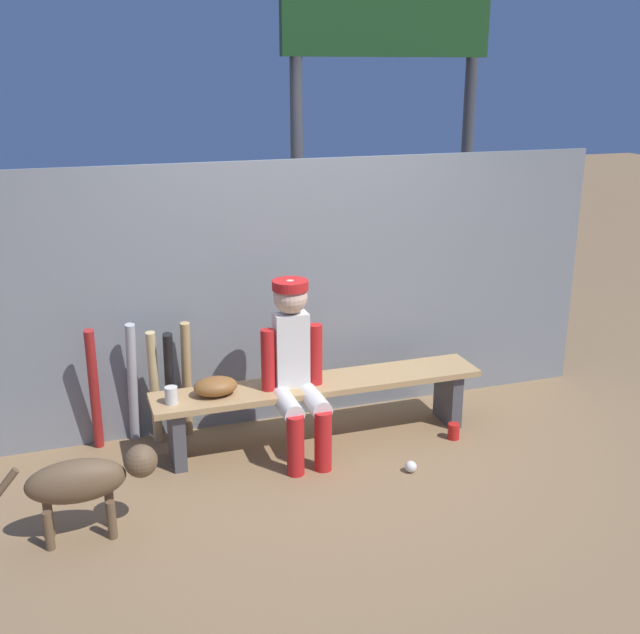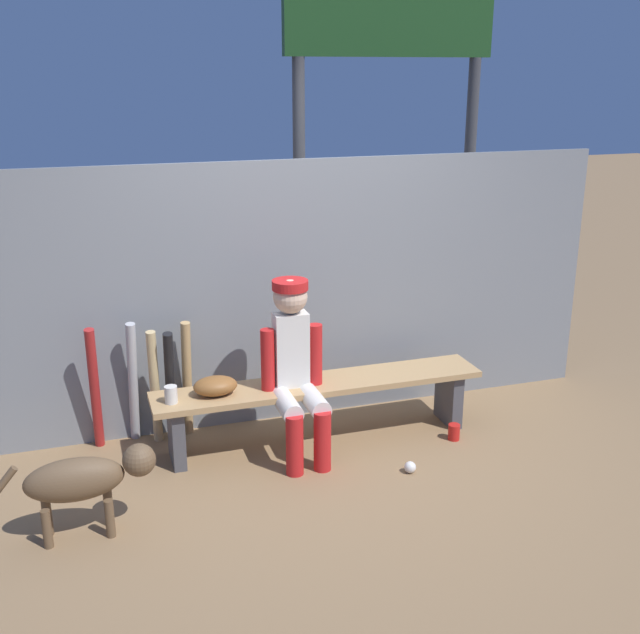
# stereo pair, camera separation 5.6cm
# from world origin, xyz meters

# --- Properties ---
(ground_plane) EXTENTS (30.00, 30.00, 0.00)m
(ground_plane) POSITION_xyz_m (0.00, 0.00, 0.00)
(ground_plane) COLOR olive
(chainlink_fence) EXTENTS (4.52, 0.03, 1.84)m
(chainlink_fence) POSITION_xyz_m (0.00, 0.46, 0.92)
(chainlink_fence) COLOR gray
(chainlink_fence) RESTS_ON ground_plane
(dugout_bench) EXTENTS (2.22, 0.36, 0.43)m
(dugout_bench) POSITION_xyz_m (0.00, 0.00, 0.34)
(dugout_bench) COLOR tan
(dugout_bench) RESTS_ON ground_plane
(player_seated) EXTENTS (0.41, 0.55, 1.15)m
(player_seated) POSITION_xyz_m (-0.20, -0.11, 0.62)
(player_seated) COLOR silver
(player_seated) RESTS_ON ground_plane
(baseball_glove) EXTENTS (0.28, 0.20, 0.12)m
(baseball_glove) POSITION_xyz_m (-0.70, 0.00, 0.49)
(baseball_glove) COLOR brown
(baseball_glove) RESTS_ON dugout_bench
(bat_wood_tan) EXTENTS (0.07, 0.15, 0.83)m
(bat_wood_tan) POSITION_xyz_m (-0.83, 0.37, 0.42)
(bat_wood_tan) COLOR tan
(bat_wood_tan) RESTS_ON ground_plane
(bat_aluminum_black) EXTENTS (0.08, 0.24, 0.81)m
(bat_aluminum_black) POSITION_xyz_m (-0.95, 0.29, 0.40)
(bat_aluminum_black) COLOR black
(bat_aluminum_black) RESTS_ON ground_plane
(bat_wood_natural) EXTENTS (0.09, 0.15, 0.81)m
(bat_wood_natural) POSITION_xyz_m (-1.05, 0.31, 0.40)
(bat_wood_natural) COLOR tan
(bat_wood_natural) RESTS_ON ground_plane
(bat_aluminum_silver) EXTENTS (0.09, 0.19, 0.86)m
(bat_aluminum_silver) POSITION_xyz_m (-1.18, 0.38, 0.43)
(bat_aluminum_silver) COLOR #B7B7BC
(bat_aluminum_silver) RESTS_ON ground_plane
(bat_aluminum_red) EXTENTS (0.07, 0.21, 0.87)m
(bat_aluminum_red) POSITION_xyz_m (-1.43, 0.33, 0.44)
(bat_aluminum_red) COLOR #B22323
(bat_aluminum_red) RESTS_ON ground_plane
(baseball) EXTENTS (0.07, 0.07, 0.07)m
(baseball) POSITION_xyz_m (0.40, -0.59, 0.04)
(baseball) COLOR white
(baseball) RESTS_ON ground_plane
(cup_on_ground) EXTENTS (0.08, 0.08, 0.11)m
(cup_on_ground) POSITION_xyz_m (0.87, -0.27, 0.06)
(cup_on_ground) COLOR red
(cup_on_ground) RESTS_ON ground_plane
(cup_on_bench) EXTENTS (0.08, 0.08, 0.11)m
(cup_on_bench) POSITION_xyz_m (-0.98, -0.04, 0.49)
(cup_on_bench) COLOR silver
(cup_on_bench) RESTS_ON dugout_bench
(scoreboard) EXTENTS (2.06, 0.27, 3.62)m
(scoreboard) POSITION_xyz_m (1.17, 1.57, 2.52)
(scoreboard) COLOR #3F3F42
(scoreboard) RESTS_ON ground_plane
(dog) EXTENTS (0.84, 0.20, 0.49)m
(dog) POSITION_xyz_m (-1.52, -0.66, 0.34)
(dog) COLOR brown
(dog) RESTS_ON ground_plane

